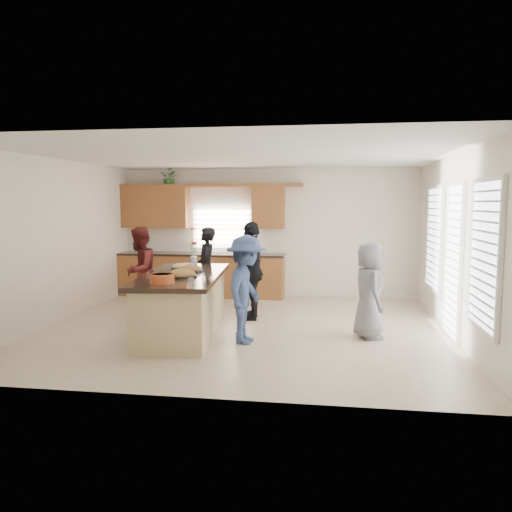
% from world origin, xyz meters
% --- Properties ---
extents(floor, '(6.50, 6.50, 0.00)m').
position_xyz_m(floor, '(0.00, 0.00, 0.00)').
color(floor, beige).
rests_on(floor, ground).
extents(room_shell, '(6.52, 6.02, 2.81)m').
position_xyz_m(room_shell, '(0.00, 0.00, 1.90)').
color(room_shell, silver).
rests_on(room_shell, ground).
extents(back_cabinetry, '(4.08, 0.66, 2.46)m').
position_xyz_m(back_cabinetry, '(-1.47, 2.73, 0.91)').
color(back_cabinetry, brown).
rests_on(back_cabinetry, ground).
extents(right_wall_glazing, '(0.06, 4.00, 2.25)m').
position_xyz_m(right_wall_glazing, '(3.22, -0.13, 1.34)').
color(right_wall_glazing, white).
rests_on(right_wall_glazing, ground).
extents(island, '(1.40, 2.79, 0.95)m').
position_xyz_m(island, '(-0.90, -0.48, 0.45)').
color(island, '#D2B782').
rests_on(island, ground).
extents(platter_front, '(0.46, 0.46, 0.19)m').
position_xyz_m(platter_front, '(-0.81, -0.78, 0.98)').
color(platter_front, black).
rests_on(platter_front, island).
extents(platter_mid, '(0.38, 0.38, 0.15)m').
position_xyz_m(platter_mid, '(-0.84, -0.18, 0.98)').
color(platter_mid, black).
rests_on(platter_mid, island).
extents(platter_back, '(0.31, 0.31, 0.12)m').
position_xyz_m(platter_back, '(-1.11, 0.10, 0.98)').
color(platter_back, black).
rests_on(platter_back, island).
extents(salad_bowl, '(0.33, 0.33, 0.13)m').
position_xyz_m(salad_bowl, '(-0.91, -1.40, 1.02)').
color(salad_bowl, '#C95124').
rests_on(salad_bowl, island).
extents(clear_cup, '(0.08, 0.08, 0.09)m').
position_xyz_m(clear_cup, '(-0.50, -1.39, 0.99)').
color(clear_cup, white).
rests_on(clear_cup, island).
extents(plate_stack, '(0.23, 0.23, 0.05)m').
position_xyz_m(plate_stack, '(-1.08, 0.46, 0.97)').
color(plate_stack, '#C099DF').
rests_on(plate_stack, island).
extents(flower_vase, '(0.14, 0.14, 0.41)m').
position_xyz_m(flower_vase, '(-1.05, 0.71, 1.16)').
color(flower_vase, silver).
rests_on(flower_vase, island).
extents(potted_plant, '(0.47, 0.44, 0.42)m').
position_xyz_m(potted_plant, '(-2.16, 2.82, 2.61)').
color(potted_plant, '#2C6729').
rests_on(potted_plant, back_cabinetry).
extents(woman_left_back, '(0.48, 0.64, 1.59)m').
position_xyz_m(woman_left_back, '(-0.98, 1.37, 0.79)').
color(woman_left_back, black).
rests_on(woman_left_back, ground).
extents(woman_left_mid, '(0.67, 0.83, 1.62)m').
position_xyz_m(woman_left_mid, '(-2.09, 0.77, 0.81)').
color(woman_left_mid, '#5A1C1B').
rests_on(woman_left_mid, ground).
extents(woman_left_front, '(0.49, 1.04, 1.73)m').
position_xyz_m(woman_left_front, '(0.02, 0.68, 0.86)').
color(woman_left_front, black).
rests_on(woman_left_front, ground).
extents(woman_right_back, '(0.70, 1.08, 1.59)m').
position_xyz_m(woman_right_back, '(0.17, -0.85, 0.79)').
color(woman_right_back, '#374A78').
rests_on(woman_right_back, ground).
extents(woman_right_front, '(0.60, 0.79, 1.46)m').
position_xyz_m(woman_right_front, '(1.97, -0.31, 0.73)').
color(woman_right_front, slate).
rests_on(woman_right_front, ground).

